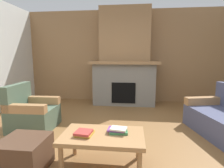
# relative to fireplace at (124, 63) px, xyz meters

# --- Properties ---
(ground) EXTENTS (9.00, 9.00, 0.00)m
(ground) POSITION_rel_fireplace_xyz_m (0.00, -2.62, -1.16)
(ground) COLOR brown
(wall_back_wood_panel) EXTENTS (6.00, 0.12, 2.70)m
(wall_back_wood_panel) POSITION_rel_fireplace_xyz_m (0.00, 0.38, 0.19)
(wall_back_wood_panel) COLOR #997047
(wall_back_wood_panel) RESTS_ON ground
(fireplace) EXTENTS (1.90, 0.82, 2.70)m
(fireplace) POSITION_rel_fireplace_xyz_m (0.00, 0.00, 0.00)
(fireplace) COLOR gray
(fireplace) RESTS_ON ground
(armchair) EXTENTS (0.78, 0.78, 0.85)m
(armchair) POSITION_rel_fireplace_xyz_m (-1.65, -2.07, -0.87)
(armchair) COLOR #4C604C
(armchair) RESTS_ON ground
(coffee_table) EXTENTS (1.00, 0.60, 0.43)m
(coffee_table) POSITION_rel_fireplace_xyz_m (-0.11, -3.14, -0.79)
(coffee_table) COLOR #A87A4C
(coffee_table) RESTS_ON ground
(ottoman) EXTENTS (0.52, 0.52, 0.40)m
(ottoman) POSITION_rel_fireplace_xyz_m (-1.03, -3.31, -0.96)
(ottoman) COLOR #4C3323
(ottoman) RESTS_ON ground
(book_stack_near_edge) EXTENTS (0.22, 0.24, 0.05)m
(book_stack_near_edge) POSITION_rel_fireplace_xyz_m (-0.33, -3.19, -0.71)
(book_stack_near_edge) COLOR gold
(book_stack_near_edge) RESTS_ON coffee_table
(book_stack_center) EXTENTS (0.25, 0.20, 0.07)m
(book_stack_center) POSITION_rel_fireplace_xyz_m (0.07, -3.07, -0.70)
(book_stack_center) COLOR #3D7F4C
(book_stack_center) RESTS_ON coffee_table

